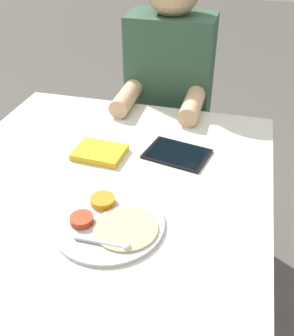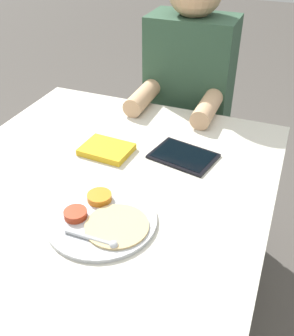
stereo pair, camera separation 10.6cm
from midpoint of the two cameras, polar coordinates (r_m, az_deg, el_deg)
The scene contains 6 objects.
ground_plane at distance 1.64m, azimuth -6.92°, elevation -22.04°, with size 12.00×12.00×0.00m, color #4C4742.
dining_table at distance 1.36m, azimuth -7.97°, elevation -13.92°, with size 0.94×1.02×0.70m.
thali_tray at distance 0.98m, azimuth -8.64°, elevation -7.94°, with size 0.27×0.27×0.03m.
red_notebook at distance 1.23m, azimuth -9.34°, elevation 2.12°, with size 0.16×0.13×0.02m.
tablet_device at distance 1.22m, azimuth 1.93°, elevation 2.01°, with size 0.21×0.17×0.01m.
person_diner at distance 1.71m, azimuth 1.35°, elevation 7.33°, with size 0.33×0.42×1.19m.
Camera 1 is at (0.35, -0.83, 1.37)m, focal length 42.00 mm.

